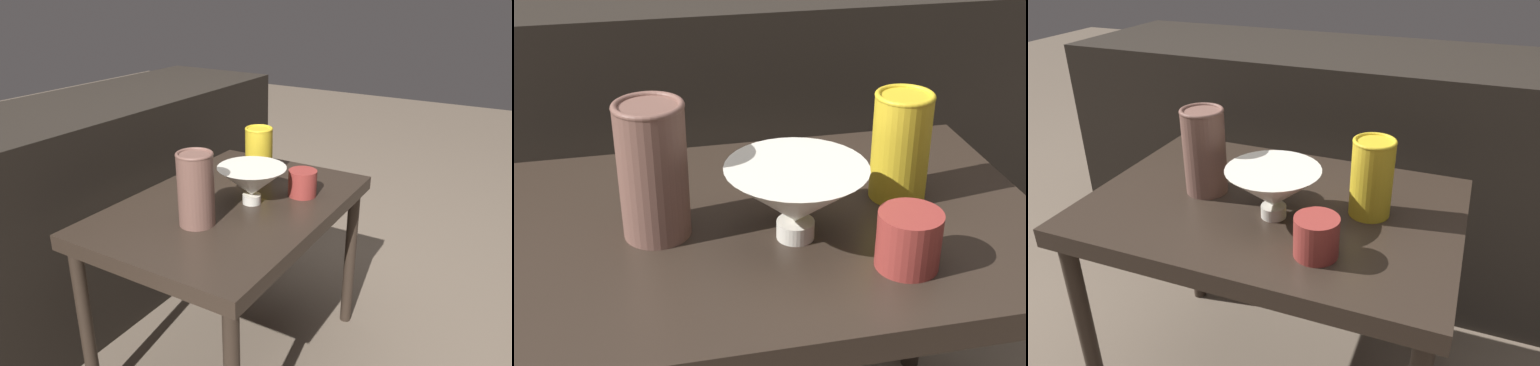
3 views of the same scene
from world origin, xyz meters
The scene contains 6 objects.
table centered at (0.00, 0.00, 0.46)m, with size 0.76×0.52×0.52m.
couch_backdrop centered at (0.00, 0.62, 0.36)m, with size 1.70×0.50×0.71m.
bowl centered at (0.02, -0.05, 0.58)m, with size 0.19×0.19×0.10m.
vase_textured_left centered at (-0.15, 0.00, 0.61)m, with size 0.09×0.09×0.19m.
vase_colorful_right centered at (0.20, 0.03, 0.60)m, with size 0.08×0.08×0.16m.
cup centered at (0.14, -0.14, 0.56)m, with size 0.08×0.08×0.07m.
Camera 3 is at (0.35, -0.83, 1.03)m, focal length 35.00 mm.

